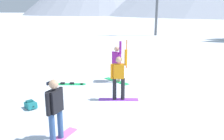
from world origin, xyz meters
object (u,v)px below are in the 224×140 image
(snowboarder_foreground, at_px, (55,110))
(loose_snowboard_near_left, at_px, (67,84))
(snowboarder_background, at_px, (117,63))
(snowboarder_midground, at_px, (119,77))
(trail_marker_pole, at_px, (127,54))
(backpack_teal, at_px, (31,105))

(snowboarder_foreground, bearing_deg, loose_snowboard_near_left, 116.62)
(snowboarder_foreground, distance_m, snowboarder_background, 5.65)
(snowboarder_midground, distance_m, loose_snowboard_near_left, 3.19)
(snowboarder_midground, bearing_deg, trail_marker_pole, 102.32)
(snowboarder_midground, bearing_deg, loose_snowboard_near_left, 159.58)
(loose_snowboard_near_left, bearing_deg, snowboarder_midground, -20.42)
(snowboarder_background, relative_size, loose_snowboard_near_left, 1.15)
(snowboarder_midground, relative_size, snowboarder_background, 0.99)
(snowboarder_foreground, height_order, snowboarder_midground, snowboarder_midground)
(trail_marker_pole, bearing_deg, backpack_teal, -102.96)
(snowboarder_foreground, xyz_separation_m, trail_marker_pole, (-0.47, 8.48, -0.05))
(loose_snowboard_near_left, height_order, trail_marker_pole, trail_marker_pole)
(backpack_teal, bearing_deg, snowboarder_background, 65.27)
(snowboarder_foreground, height_order, backpack_teal, snowboarder_foreground)
(snowboarder_background, distance_m, loose_snowboard_near_left, 2.55)
(snowboarder_midground, xyz_separation_m, backpack_teal, (-2.71, -1.79, -0.80))
(backpack_teal, bearing_deg, trail_marker_pole, 77.04)
(snowboarder_background, distance_m, trail_marker_pole, 2.86)
(loose_snowboard_near_left, xyz_separation_m, backpack_teal, (0.16, -2.86, 0.11))
(snowboarder_foreground, bearing_deg, backpack_teal, 142.76)
(snowboarder_midground, bearing_deg, snowboarder_background, 109.98)
(backpack_teal, xyz_separation_m, trail_marker_pole, (1.59, 6.92, 0.72))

